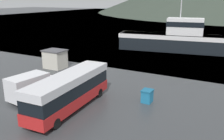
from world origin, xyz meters
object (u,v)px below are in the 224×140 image
object	(u,v)px
delivery_van	(33,86)
fishing_boat	(175,39)
storage_bin	(147,96)
tour_bus	(70,90)
dock_kiosk	(55,59)

from	to	relation	value
delivery_van	fishing_boat	size ratio (longest dim) A/B	0.28
fishing_boat	storage_bin	bearing A→B (deg)	-179.82
fishing_boat	tour_bus	bearing A→B (deg)	168.10
delivery_van	tour_bus	bearing A→B (deg)	5.16
fishing_boat	dock_kiosk	world-z (taller)	fishing_boat
tour_bus	storage_bin	world-z (taller)	tour_bus
tour_bus	delivery_van	distance (m)	4.80
tour_bus	fishing_boat	distance (m)	30.53
tour_bus	delivery_van	bearing A→B (deg)	175.26
tour_bus	delivery_van	world-z (taller)	tour_bus
fishing_boat	dock_kiosk	bearing A→B (deg)	140.16
tour_bus	fishing_boat	xyz separation A→B (m)	(1.40, 30.49, 0.54)
tour_bus	storage_bin	xyz separation A→B (m)	(5.68, 4.78, -1.21)
delivery_van	storage_bin	world-z (taller)	delivery_van
tour_bus	storage_bin	distance (m)	7.52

